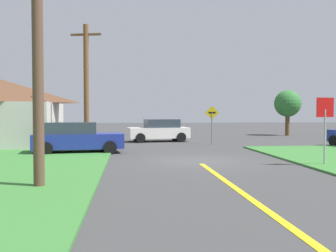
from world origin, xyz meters
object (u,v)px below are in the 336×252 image
parked_car_near_building (76,138)px  utility_pole_near (37,16)px  utility_pole_mid (86,85)px  car_approaching_junction (159,130)px  oak_tree_left (288,104)px  stop_sign (325,118)px  direction_sign (212,120)px

parked_car_near_building → utility_pole_near: size_ratio=0.51×
utility_pole_near → utility_pole_mid: size_ratio=1.30×
car_approaching_junction → oak_tree_left: 13.81m
utility_pole_near → stop_sign: bearing=18.7°
direction_sign → car_approaching_junction: bearing=138.0°
utility_pole_mid → direction_sign: utility_pole_mid is taller
direction_sign → oak_tree_left: size_ratio=0.62×
stop_sign → utility_pole_near: size_ratio=0.29×
oak_tree_left → utility_pole_near: bearing=-126.4°
car_approaching_junction → direction_sign: bearing=129.6°
utility_pole_mid → stop_sign: bearing=-39.1°
car_approaching_junction → oak_tree_left: (12.23, 6.07, 2.08)m
stop_sign → car_approaching_junction: size_ratio=0.60×
parked_car_near_building → utility_pole_mid: (0.26, 2.43, 2.91)m
car_approaching_junction → utility_pole_mid: utility_pole_mid is taller
utility_pole_near → parked_car_near_building: bearing=91.2°
oak_tree_left → car_approaching_junction: bearing=-153.6°
car_approaching_junction → utility_pole_near: utility_pole_near is taller
stop_sign → utility_pole_mid: (-10.18, 8.27, 1.79)m
stop_sign → direction_sign: (-2.27, 10.46, -0.34)m
utility_pole_near → car_approaching_junction: bearing=74.4°
parked_car_near_building → utility_pole_near: bearing=-95.8°
utility_pole_near → direction_sign: bearing=60.2°
utility_pole_mid → direction_sign: (7.91, 2.18, -2.13)m
parked_car_near_building → car_approaching_junction: 9.00m
utility_pole_mid → oak_tree_left: 20.27m
direction_sign → oak_tree_left: 12.78m
oak_tree_left → stop_sign: bearing=-109.0°
stop_sign → oak_tree_left: oak_tree_left is taller
utility_pole_mid → parked_car_near_building: bearing=-96.1°
stop_sign → oak_tree_left: 20.61m
stop_sign → utility_pole_mid: bearing=-48.4°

